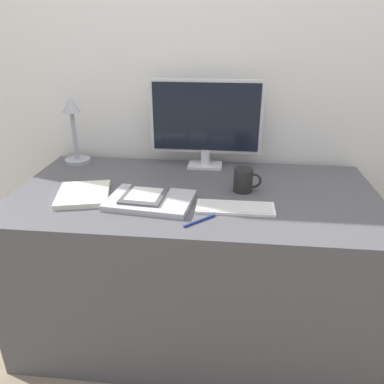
# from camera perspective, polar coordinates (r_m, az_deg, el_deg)

# --- Properties ---
(ground_plane) EXTENTS (10.00, 10.00, 0.00)m
(ground_plane) POSITION_cam_1_polar(r_m,az_deg,el_deg) (1.87, -0.09, -22.09)
(ground_plane) COLOR gray
(wall_back) EXTENTS (3.60, 0.05, 2.40)m
(wall_back) POSITION_cam_1_polar(r_m,az_deg,el_deg) (1.87, 1.94, 19.58)
(wall_back) COLOR silver
(wall_back) RESTS_ON ground_plane
(desk) EXTENTS (1.52, 0.77, 0.71)m
(desk) POSITION_cam_1_polar(r_m,az_deg,el_deg) (1.74, 0.41, -10.67)
(desk) COLOR #4C4C51
(desk) RESTS_ON ground_plane
(monitor) EXTENTS (0.53, 0.11, 0.42)m
(monitor) POSITION_cam_1_polar(r_m,az_deg,el_deg) (1.79, 2.12, 10.79)
(monitor) COLOR silver
(monitor) RESTS_ON desk
(keyboard) EXTENTS (0.30, 0.11, 0.01)m
(keyboard) POSITION_cam_1_polar(r_m,az_deg,el_deg) (1.42, 6.60, -2.41)
(keyboard) COLOR silver
(keyboard) RESTS_ON desk
(laptop) EXTENTS (0.34, 0.26, 0.02)m
(laptop) POSITION_cam_1_polar(r_m,az_deg,el_deg) (1.47, -6.39, -1.29)
(laptop) COLOR #A3A3A8
(laptop) RESTS_ON desk
(ereader) EXTENTS (0.17, 0.19, 0.01)m
(ereader) POSITION_cam_1_polar(r_m,az_deg,el_deg) (1.48, -7.28, -0.47)
(ereader) COLOR #4C4C51
(ereader) RESTS_ON laptop
(desk_lamp) EXTENTS (0.13, 0.13, 0.33)m
(desk_lamp) POSITION_cam_1_polar(r_m,az_deg,el_deg) (1.94, -17.64, 9.57)
(desk_lamp) COLOR #999EA8
(desk_lamp) RESTS_ON desk
(notebook) EXTENTS (0.25, 0.28, 0.02)m
(notebook) POSITION_cam_1_polar(r_m,az_deg,el_deg) (1.58, -16.22, -0.32)
(notebook) COLOR silver
(notebook) RESTS_ON desk
(coffee_mug) EXTENTS (0.12, 0.08, 0.10)m
(coffee_mug) POSITION_cam_1_polar(r_m,az_deg,el_deg) (1.57, 7.90, 1.79)
(coffee_mug) COLOR black
(coffee_mug) RESTS_ON desk
(pen) EXTENTS (0.11, 0.10, 0.01)m
(pen) POSITION_cam_1_polar(r_m,az_deg,el_deg) (1.33, 1.12, -4.38)
(pen) COLOR navy
(pen) RESTS_ON desk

